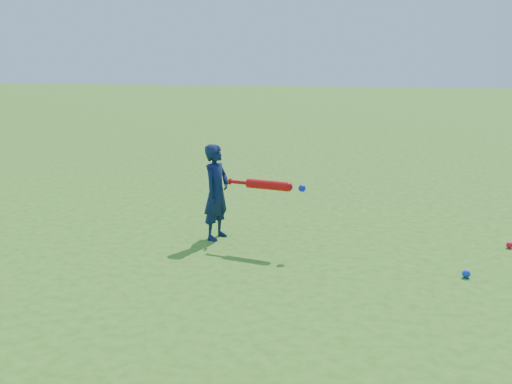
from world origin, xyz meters
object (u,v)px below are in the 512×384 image
at_px(ground_ball_blue, 466,274).
at_px(bat_swing, 271,185).
at_px(child, 216,192).
at_px(ground_ball_red, 509,245).

bearing_deg(ground_ball_blue, bat_swing, 166.37).
height_order(child, bat_swing, child).
bearing_deg(child, ground_ball_red, -69.41).
bearing_deg(bat_swing, ground_ball_blue, -2.11).
bearing_deg(bat_swing, ground_ball_red, 23.40).
xyz_separation_m(child, bat_swing, (0.68, -0.20, 0.15)).
bearing_deg(ground_ball_blue, child, 165.73).
distance_m(ground_ball_blue, bat_swing, 2.17).
xyz_separation_m(child, ground_ball_blue, (2.69, -0.68, -0.51)).
distance_m(child, ground_ball_red, 3.33).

